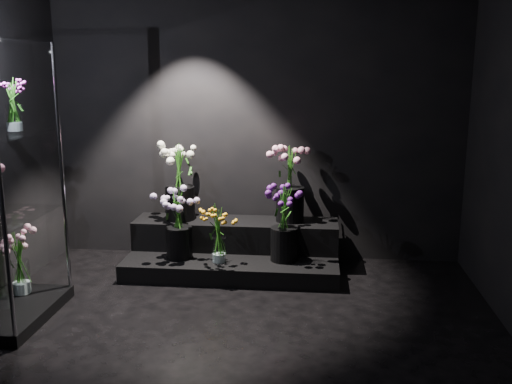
# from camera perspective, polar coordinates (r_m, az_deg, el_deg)

# --- Properties ---
(floor) EXTENTS (4.00, 4.00, 0.00)m
(floor) POSITION_cam_1_polar(r_m,az_deg,el_deg) (4.03, -2.96, -15.45)
(floor) COLOR black
(floor) RESTS_ON ground
(wall_back) EXTENTS (4.00, 0.00, 4.00)m
(wall_back) POSITION_cam_1_polar(r_m,az_deg,el_deg) (5.57, 0.04, 7.46)
(wall_back) COLOR black
(wall_back) RESTS_ON floor
(wall_front) EXTENTS (4.00, 0.00, 4.00)m
(wall_front) POSITION_cam_1_polar(r_m,az_deg,el_deg) (1.69, -13.91, -4.70)
(wall_front) COLOR black
(wall_front) RESTS_ON floor
(display_riser) EXTENTS (1.96, 0.87, 0.43)m
(display_riser) POSITION_cam_1_polar(r_m,az_deg,el_deg) (5.46, -2.18, -5.76)
(display_riser) COLOR black
(display_riser) RESTS_ON floor
(display_case) EXTENTS (0.56, 0.94, 2.07)m
(display_case) POSITION_cam_1_polar(r_m,az_deg,el_deg) (4.54, -24.16, 0.52)
(display_case) COLOR black
(display_case) RESTS_ON floor
(bouquet_orange_bells) EXTENTS (0.26, 0.26, 0.53)m
(bouquet_orange_bells) POSITION_cam_1_polar(r_m,az_deg,el_deg) (5.10, -3.76, -4.09)
(bouquet_orange_bells) COLOR white
(bouquet_orange_bells) RESTS_ON display_riser
(bouquet_lilac) EXTENTS (0.41, 0.41, 0.62)m
(bouquet_lilac) POSITION_cam_1_polar(r_m,az_deg,el_deg) (5.23, -7.76, -2.75)
(bouquet_lilac) COLOR black
(bouquet_lilac) RESTS_ON display_riser
(bouquet_purple) EXTENTS (0.32, 0.32, 0.67)m
(bouquet_purple) POSITION_cam_1_polar(r_m,az_deg,el_deg) (5.12, 2.84, -3.00)
(bouquet_purple) COLOR black
(bouquet_purple) RESTS_ON display_riser
(bouquet_cream_roses) EXTENTS (0.48, 0.48, 0.74)m
(bouquet_cream_roses) POSITION_cam_1_polar(r_m,az_deg,el_deg) (5.49, -7.66, 1.53)
(bouquet_cream_roses) COLOR black
(bouquet_cream_roses) RESTS_ON display_riser
(bouquet_pink_roses) EXTENTS (0.40, 0.40, 0.76)m
(bouquet_pink_roses) POSITION_cam_1_polar(r_m,az_deg,el_deg) (5.39, 3.44, 1.48)
(bouquet_pink_roses) COLOR black
(bouquet_pink_roses) RESTS_ON display_riser
(bouquet_case_magenta) EXTENTS (0.22, 0.22, 0.38)m
(bouquet_case_magenta) POSITION_cam_1_polar(r_m,az_deg,el_deg) (4.61, -23.16, 8.05)
(bouquet_case_magenta) COLOR white
(bouquet_case_magenta) RESTS_ON display_case
(bouquet_case_base_pink) EXTENTS (0.41, 0.41, 0.51)m
(bouquet_case_base_pink) POSITION_cam_1_polar(r_m,az_deg,el_deg) (4.95, -22.59, -6.43)
(bouquet_case_base_pink) COLOR white
(bouquet_case_base_pink) RESTS_ON display_case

